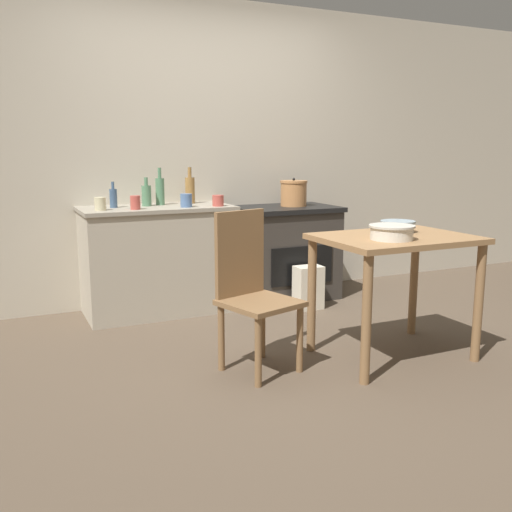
% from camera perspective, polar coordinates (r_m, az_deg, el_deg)
% --- Properties ---
extents(ground_plane, '(14.00, 14.00, 0.00)m').
position_cam_1_polar(ground_plane, '(3.80, 2.92, -9.47)').
color(ground_plane, brown).
extents(wall_back, '(8.00, 0.07, 2.55)m').
position_cam_1_polar(wall_back, '(5.03, -5.55, 10.23)').
color(wall_back, beige).
rests_on(wall_back, ground_plane).
extents(counter_cabinet, '(1.19, 0.60, 0.86)m').
position_cam_1_polar(counter_cabinet, '(4.65, -9.78, -0.35)').
color(counter_cabinet, '#B2A893').
rests_on(counter_cabinet, ground_plane).
extents(stove, '(0.87, 0.63, 0.81)m').
position_cam_1_polar(stove, '(5.07, 2.96, 0.42)').
color(stove, '#38332D').
rests_on(stove, ground_plane).
extents(work_table, '(0.93, 0.69, 0.78)m').
position_cam_1_polar(work_table, '(3.65, 13.73, -0.06)').
color(work_table, '#997047').
rests_on(work_table, ground_plane).
extents(chair, '(0.50, 0.50, 0.95)m').
position_cam_1_polar(chair, '(3.39, -0.45, -3.26)').
color(chair, olive).
rests_on(chair, ground_plane).
extents(flour_sack, '(0.22, 0.16, 0.36)m').
position_cam_1_polar(flour_sack, '(4.74, 5.25, -3.16)').
color(flour_sack, beige).
rests_on(flour_sack, ground_plane).
extents(stock_pot, '(0.24, 0.24, 0.25)m').
position_cam_1_polar(stock_pot, '(5.03, 3.78, 6.28)').
color(stock_pot, '#B77A47').
rests_on(stock_pot, stove).
extents(mixing_bowl_large, '(0.27, 0.27, 0.09)m').
position_cam_1_polar(mixing_bowl_large, '(3.47, 13.42, 2.40)').
color(mixing_bowl_large, silver).
rests_on(mixing_bowl_large, work_table).
extents(mixing_bowl_small, '(0.22, 0.22, 0.07)m').
position_cam_1_polar(mixing_bowl_small, '(3.79, 13.99, 2.97)').
color(mixing_bowl_small, '#93A8B2').
rests_on(mixing_bowl_small, work_table).
extents(bottle_far_left, '(0.08, 0.08, 0.23)m').
position_cam_1_polar(bottle_far_left, '(4.62, -10.90, 6.01)').
color(bottle_far_left, '#517F5B').
rests_on(bottle_far_left, counter_cabinet).
extents(bottle_left, '(0.08, 0.08, 0.30)m').
position_cam_1_polar(bottle_left, '(4.80, -6.62, 6.63)').
color(bottle_left, olive).
rests_on(bottle_left, counter_cabinet).
extents(bottle_mid_left, '(0.06, 0.06, 0.20)m').
position_cam_1_polar(bottle_mid_left, '(4.55, -14.08, 5.68)').
color(bottle_mid_left, '#3D5675').
rests_on(bottle_mid_left, counter_cabinet).
extents(bottle_center_left, '(0.07, 0.07, 0.30)m').
position_cam_1_polar(bottle_center_left, '(4.70, -9.58, 6.47)').
color(bottle_center_left, '#517F5B').
rests_on(bottle_center_left, counter_cabinet).
extents(cup_center, '(0.07, 0.07, 0.10)m').
position_cam_1_polar(cup_center, '(4.38, -11.98, 5.25)').
color(cup_center, '#B74C42').
rests_on(cup_center, counter_cabinet).
extents(cup_center_right, '(0.09, 0.09, 0.09)m').
position_cam_1_polar(cup_center_right, '(4.55, -3.82, 5.55)').
color(cup_center_right, '#B74C42').
rests_on(cup_center_right, counter_cabinet).
extents(cup_mid_right, '(0.09, 0.09, 0.10)m').
position_cam_1_polar(cup_mid_right, '(4.50, -6.99, 5.53)').
color(cup_mid_right, '#4C6B99').
rests_on(cup_mid_right, counter_cabinet).
extents(cup_right, '(0.08, 0.08, 0.10)m').
position_cam_1_polar(cup_right, '(4.37, -15.32, 5.05)').
color(cup_right, beige).
rests_on(cup_right, counter_cabinet).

